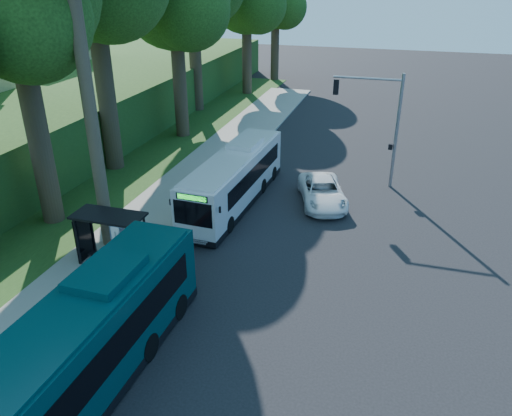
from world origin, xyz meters
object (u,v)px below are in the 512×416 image
(teal_bus, at_px, (79,350))
(pickup, at_px, (322,192))
(white_bus, at_px, (235,177))
(bus_shelter, at_px, (107,227))

(teal_bus, bearing_deg, pickup, 74.87)
(white_bus, height_order, teal_bus, teal_bus)
(white_bus, bearing_deg, teal_bus, -87.05)
(white_bus, relative_size, pickup, 2.13)
(bus_shelter, distance_m, pickup, 12.47)
(teal_bus, relative_size, pickup, 2.36)
(bus_shelter, relative_size, teal_bus, 0.26)
(bus_shelter, xyz_separation_m, pickup, (8.36, 9.18, -1.09))
(bus_shelter, distance_m, white_bus, 8.60)
(bus_shelter, height_order, white_bus, white_bus)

